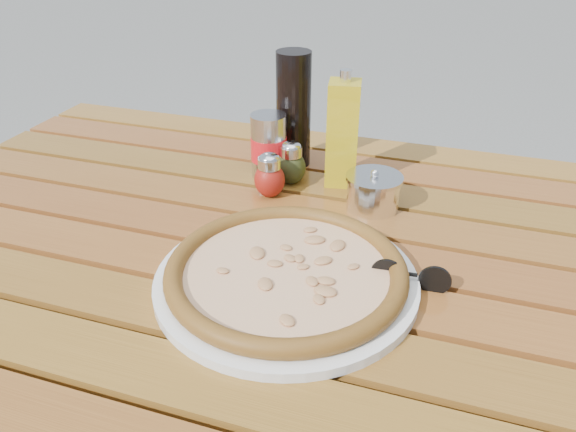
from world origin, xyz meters
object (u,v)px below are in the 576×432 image
(oregano_shaker, at_px, (291,163))
(soda_can, at_px, (269,146))
(plate, at_px, (286,280))
(pizza, at_px, (286,271))
(parmesan_tin, at_px, (373,191))
(dark_bottle, at_px, (294,110))
(table, at_px, (284,278))
(sunglasses, at_px, (410,277))
(pepper_shaker, at_px, (269,176))
(olive_oil_cruet, at_px, (343,133))

(oregano_shaker, bearing_deg, soda_can, 161.06)
(plate, distance_m, soda_can, 0.35)
(pizza, height_order, parmesan_tin, parmesan_tin)
(dark_bottle, bearing_deg, table, -75.07)
(table, bearing_deg, dark_bottle, 104.93)
(table, bearing_deg, soda_can, 115.69)
(table, relative_size, sunglasses, 12.75)
(dark_bottle, height_order, sunglasses, dark_bottle)
(pepper_shaker, xyz_separation_m, oregano_shaker, (0.02, 0.06, 0.00))
(table, xyz_separation_m, soda_can, (-0.10, 0.21, 0.13))
(dark_bottle, distance_m, soda_can, 0.09)
(plate, height_order, sunglasses, sunglasses)
(oregano_shaker, distance_m, olive_oil_cruet, 0.11)
(oregano_shaker, relative_size, olive_oil_cruet, 0.39)
(dark_bottle, bearing_deg, soda_can, -111.79)
(oregano_shaker, xyz_separation_m, dark_bottle, (-0.02, 0.08, 0.07))
(sunglasses, bearing_deg, olive_oil_cruet, 117.10)
(table, height_order, oregano_shaker, oregano_shaker)
(pepper_shaker, relative_size, sunglasses, 0.75)
(soda_can, bearing_deg, plate, -66.16)
(table, distance_m, sunglasses, 0.23)
(pepper_shaker, xyz_separation_m, sunglasses, (0.27, -0.19, -0.02))
(pepper_shaker, bearing_deg, pizza, -65.16)
(table, xyz_separation_m, pepper_shaker, (-0.07, 0.13, 0.11))
(pepper_shaker, height_order, parmesan_tin, pepper_shaker)
(pepper_shaker, xyz_separation_m, dark_bottle, (-0.00, 0.14, 0.07))
(plate, xyz_separation_m, dark_bottle, (-0.11, 0.38, 0.10))
(oregano_shaker, distance_m, soda_can, 0.06)
(plate, bearing_deg, sunglasses, 16.90)
(table, xyz_separation_m, oregano_shaker, (-0.05, 0.19, 0.11))
(table, height_order, soda_can, soda_can)
(dark_bottle, height_order, parmesan_tin, dark_bottle)
(olive_oil_cruet, distance_m, parmesan_tin, 0.13)
(pizza, relative_size, parmesan_tin, 2.82)
(sunglasses, bearing_deg, oregano_shaker, 131.70)
(parmesan_tin, bearing_deg, soda_can, 163.28)
(table, height_order, parmesan_tin, parmesan_tin)
(pizza, xyz_separation_m, parmesan_tin, (0.07, 0.25, 0.01))
(plate, bearing_deg, oregano_shaker, 106.85)
(table, relative_size, plate, 3.89)
(parmesan_tin, bearing_deg, table, -127.75)
(oregano_shaker, height_order, dark_bottle, dark_bottle)
(pepper_shaker, distance_m, parmesan_tin, 0.18)
(olive_oil_cruet, bearing_deg, oregano_shaker, -161.16)
(pepper_shaker, relative_size, oregano_shaker, 1.00)
(parmesan_tin, bearing_deg, olive_oil_cruet, 134.55)
(parmesan_tin, bearing_deg, pepper_shaker, -175.55)
(soda_can, bearing_deg, parmesan_tin, -16.72)
(olive_oil_cruet, bearing_deg, pepper_shaker, -139.81)
(table, xyz_separation_m, olive_oil_cruet, (0.04, 0.22, 0.17))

